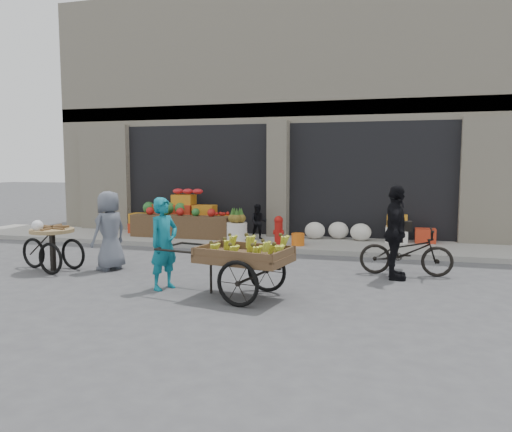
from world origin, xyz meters
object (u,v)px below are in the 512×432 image
(orange_bucket, at_px, (298,239))
(seated_person, at_px, (258,222))
(fire_hydrant, at_px, (279,229))
(banana_cart, at_px, (241,253))
(cyclist, at_px, (395,232))
(pineapple_bin, at_px, (237,232))
(vendor_grey, at_px, (109,231))
(bicycle, at_px, (406,252))
(tricycle_cart, at_px, (52,242))
(vendor_woman, at_px, (164,244))

(orange_bucket, distance_m, seated_person, 1.42)
(fire_hydrant, relative_size, banana_cart, 0.28)
(cyclist, bearing_deg, fire_hydrant, 45.62)
(pineapple_bin, xyz_separation_m, banana_cart, (1.56, -4.61, 0.35))
(seated_person, bearing_deg, banana_cart, -87.43)
(pineapple_bin, distance_m, orange_bucket, 1.61)
(vendor_grey, bearing_deg, orange_bucket, 153.21)
(seated_person, xyz_separation_m, bicycle, (3.69, -2.83, -0.13))
(tricycle_cart, bearing_deg, banana_cart, -1.19)
(vendor_woman, height_order, tricycle_cart, vendor_woman)
(tricycle_cart, bearing_deg, cyclist, 20.19)
(pineapple_bin, relative_size, cyclist, 0.30)
(pineapple_bin, bearing_deg, tricycle_cart, -125.40)
(vendor_grey, height_order, bicycle, vendor_grey)
(seated_person, distance_m, bicycle, 4.66)
(orange_bucket, distance_m, cyclist, 3.47)
(fire_hydrant, height_order, vendor_woman, vendor_woman)
(fire_hydrant, xyz_separation_m, orange_bucket, (0.50, -0.05, -0.23))
(pineapple_bin, bearing_deg, banana_cart, -71.29)
(orange_bucket, relative_size, bicycle, 0.19)
(tricycle_cart, relative_size, vendor_grey, 0.92)
(vendor_woman, relative_size, cyclist, 0.90)
(seated_person, xyz_separation_m, tricycle_cart, (-3.04, -4.31, -0.02))
(fire_hydrant, distance_m, vendor_woman, 4.50)
(orange_bucket, xyz_separation_m, seated_person, (-1.20, 0.70, 0.31))
(pineapple_bin, distance_m, vendor_grey, 3.71)
(banana_cart, bearing_deg, pineapple_bin, 119.53)
(tricycle_cart, height_order, vendor_grey, vendor_grey)
(vendor_grey, bearing_deg, seated_person, 171.00)
(vendor_grey, distance_m, cyclist, 5.53)
(orange_bucket, bearing_deg, tricycle_cart, -139.55)
(fire_hydrant, relative_size, tricycle_cart, 0.49)
(fire_hydrant, height_order, bicycle, bicycle)
(vendor_woman, xyz_separation_m, bicycle, (3.95, 2.21, -0.33))
(seated_person, bearing_deg, vendor_grey, -126.88)
(fire_hydrant, relative_size, seated_person, 0.76)
(fire_hydrant, xyz_separation_m, seated_person, (-0.70, 0.65, 0.08))
(seated_person, height_order, bicycle, seated_person)
(seated_person, bearing_deg, tricycle_cart, -135.16)
(seated_person, relative_size, vendor_grey, 0.59)
(bicycle, bearing_deg, seated_person, 50.90)
(seated_person, bearing_deg, vendor_woman, -102.90)
(vendor_grey, distance_m, bicycle, 5.80)
(fire_hydrant, xyz_separation_m, cyclist, (2.79, -2.58, 0.36))
(pineapple_bin, distance_m, cyclist, 4.73)
(fire_hydrant, distance_m, vendor_grey, 4.25)
(orange_bucket, bearing_deg, banana_cart, -90.50)
(orange_bucket, xyz_separation_m, banana_cart, (-0.04, -4.51, 0.45))
(pineapple_bin, relative_size, vendor_grey, 0.33)
(tricycle_cart, bearing_deg, fire_hydrant, 55.22)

